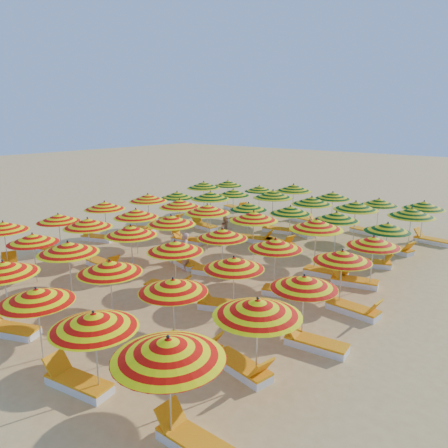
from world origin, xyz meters
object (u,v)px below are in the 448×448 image
(lounger_24, at_px, (279,243))
(lounger_14, at_px, (215,271))
(lounger_7, at_px, (54,250))
(lounger_18, at_px, (187,240))
(umbrella_19, at_px, (136,213))
(lounger_29, at_px, (302,232))
(lounger_3, at_px, (195,443))
(beachgoer_b, at_px, (226,231))
(umbrella_23, at_px, (342,256))
(lounger_6, at_px, (243,367))
(umbrella_26, at_px, (207,209))
(lounger_21, at_px, (171,221))
(umbrella_21, at_px, (222,234))
(lounger_13, at_px, (183,262))
(umbrella_30, at_px, (177,195))
(lounger_26, at_px, (199,212))
(umbrella_3, at_px, (36,295))
(umbrella_11, at_px, (258,308))
(umbrella_9, at_px, (110,267))
(umbrella_32, at_px, (248,206))
(umbrella_22, at_px, (275,244))
(umbrella_45, at_px, (333,196))
(lounger_2, at_px, (77,382))
(lounger_4, at_px, (10,269))
(lounger_27, at_px, (241,221))
(umbrella_27, at_px, (254,216))
(umbrella_40, at_px, (356,206))
(umbrella_34, at_px, (336,216))
(lounger_30, at_px, (395,249))
(lounger_33, at_px, (323,223))
(umbrella_15, at_px, (175,246))
(umbrella_36, at_px, (204,185))
(lounger_16, at_px, (354,309))
(umbrella_7, at_px, (33,238))
(umbrella_42, at_px, (228,183))
(umbrella_33, at_px, (290,210))
(lounger_8, at_px, (103,264))
(umbrella_17, at_px, (304,282))
(umbrella_25, at_px, (180,203))
(lounger_19, at_px, (327,273))
(lounger_9, at_px, (169,288))
(umbrella_20, at_px, (171,220))
(lounger_11, at_px, (315,343))
(umbrella_41, at_px, (412,212))
(umbrella_35, at_px, (388,227))
(lounger_12, at_px, (97,238))
(umbrella_44, at_px, (294,188))
(beachgoer_a, at_px, (185,252))
(umbrella_8, at_px, (68,248))
(lounger_31, at_px, (235,208))
(lounger_23, at_px, (256,239))
(umbrella_5, at_px, (168,349))
(umbrella_37, at_px, (233,192))
(umbrella_13, at_px, (88,223))
(lounger_28, at_px, (277,230))
(umbrella_18, at_px, (105,205))
(umbrella_16, at_px, (234,263))
(umbrella_24, at_px, (148,198))
(lounger_10, at_px, (223,305))
(lounger_35, at_px, (431,240))
(umbrella_47, at_px, (424,205))
(lounger_17, at_px, (141,229))
(lounger_1, at_px, (10,330))
(umbrella_2, at_px, (3,268))
(lounger_20, at_px, (353,281))

(lounger_24, bearing_deg, lounger_14, -76.56)
(lounger_7, bearing_deg, lounger_18, -140.22)
(umbrella_19, bearing_deg, lounger_29, 60.29)
(lounger_3, xyz_separation_m, beachgoer_b, (-8.00, 10.99, 0.59))
(umbrella_23, bearing_deg, lounger_6, -92.56)
(umbrella_26, xyz_separation_m, lounger_21, (-5.13, 2.58, -1.84))
(umbrella_21, distance_m, lounger_13, 2.86)
(umbrella_30, bearing_deg, lounger_6, -39.34)
(lounger_26, bearing_deg, umbrella_23, -13.80)
(umbrella_3, distance_m, lounger_14, 7.80)
(umbrella_11, bearing_deg, lounger_7, 169.43)
(umbrella_9, xyz_separation_m, umbrella_32, (-2.24, 10.22, -0.08))
(umbrella_22, distance_m, umbrella_45, 10.19)
(lounger_2, bearing_deg, umbrella_45, -92.87)
(lounger_4, xyz_separation_m, lounger_27, (2.39, 12.53, 0.00))
(umbrella_27, bearing_deg, umbrella_40, 61.67)
(umbrella_34, bearing_deg, umbrella_19, -144.16)
(lounger_30, xyz_separation_m, lounger_33, (-4.97, 2.49, 0.00))
(umbrella_15, relative_size, umbrella_36, 0.93)
(lounger_16, xyz_separation_m, lounger_24, (-5.95, 4.97, 0.00))
(umbrella_7, xyz_separation_m, umbrella_42, (-2.61, 15.11, 0.05))
(umbrella_9, height_order, beachgoer_b, umbrella_9)
(umbrella_33, height_order, lounger_8, umbrella_33)
(umbrella_17, bearing_deg, umbrella_25, 152.46)
(lounger_19, bearing_deg, umbrella_15, -130.42)
(umbrella_3, xyz_separation_m, lounger_9, (-0.67, 5.23, -1.63))
(umbrella_20, xyz_separation_m, lounger_11, (8.14, -2.55, -1.78))
(umbrella_20, height_order, umbrella_41, umbrella_41)
(umbrella_35, distance_m, lounger_12, 13.96)
(umbrella_44, xyz_separation_m, beachgoer_a, (0.95, -10.40, -1.23))
(umbrella_8, relative_size, lounger_31, 1.29)
(umbrella_8, xyz_separation_m, lounger_23, (0.83, 9.94, -1.76))
(umbrella_5, distance_m, umbrella_19, 12.41)
(umbrella_36, relative_size, umbrella_37, 1.15)
(umbrella_42, bearing_deg, umbrella_13, -78.29)
(umbrella_22, bearing_deg, lounger_28, 121.28)
(umbrella_7, xyz_separation_m, umbrella_18, (-2.48, 5.07, 0.14))
(umbrella_16, height_order, lounger_28, umbrella_16)
(umbrella_13, height_order, umbrella_24, umbrella_24)
(lounger_10, xyz_separation_m, lounger_35, (3.32, 12.50, 0.00))
(umbrella_9, xyz_separation_m, umbrella_13, (-5.02, 2.65, 0.07))
(umbrella_47, relative_size, lounger_17, 1.41)
(umbrella_37, relative_size, lounger_19, 1.34)
(lounger_1, height_order, lounger_4, same)
(umbrella_2, xyz_separation_m, umbrella_7, (-2.81, 2.39, -0.13))
(lounger_20, bearing_deg, umbrella_20, 6.02)
(umbrella_23, bearing_deg, lounger_29, 126.73)
(lounger_10, relative_size, lounger_27, 1.00)
(umbrella_20, xyz_separation_m, lounger_4, (-4.32, -4.96, -1.78))
(umbrella_19, height_order, lounger_4, umbrella_19)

